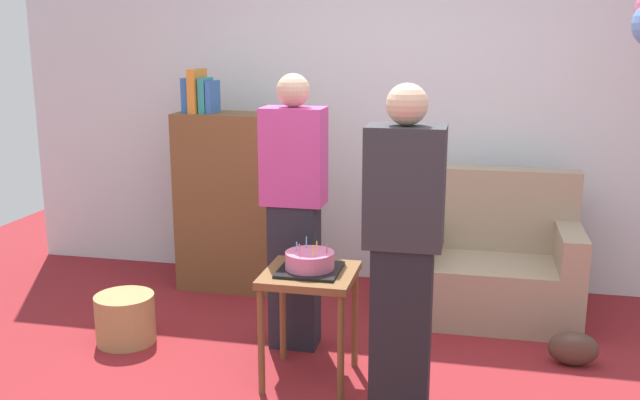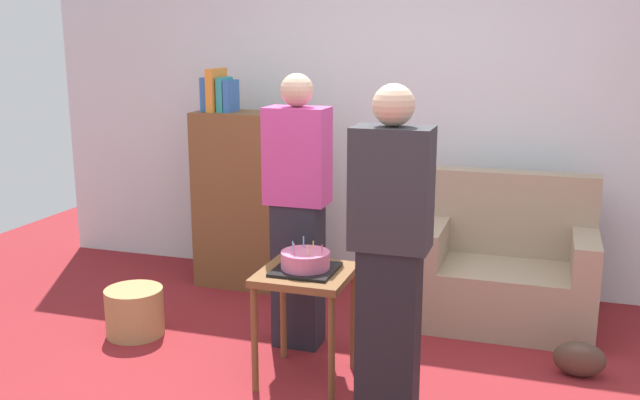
# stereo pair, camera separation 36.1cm
# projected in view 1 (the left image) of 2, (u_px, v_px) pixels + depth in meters

# --- Properties ---
(wall_back) EXTENTS (6.00, 0.10, 2.70)m
(wall_back) POSITION_uv_depth(u_px,v_px,m) (401.00, 103.00, 5.24)
(wall_back) COLOR silver
(wall_back) RESTS_ON ground_plane
(couch) EXTENTS (1.10, 0.70, 0.96)m
(couch) POSITION_uv_depth(u_px,v_px,m) (492.00, 266.00, 4.73)
(couch) COLOR gray
(couch) RESTS_ON ground_plane
(bookshelf) EXTENTS (0.80, 0.36, 1.61)m
(bookshelf) POSITION_uv_depth(u_px,v_px,m) (233.00, 199.00, 5.19)
(bookshelf) COLOR brown
(bookshelf) RESTS_ON ground_plane
(side_table) EXTENTS (0.48, 0.48, 0.62)m
(side_table) POSITION_uv_depth(u_px,v_px,m) (310.00, 288.00, 3.77)
(side_table) COLOR brown
(side_table) RESTS_ON ground_plane
(birthday_cake) EXTENTS (0.32, 0.32, 0.17)m
(birthday_cake) POSITION_uv_depth(u_px,v_px,m) (310.00, 262.00, 3.74)
(birthday_cake) COLOR black
(birthday_cake) RESTS_ON side_table
(person_blowing_candles) EXTENTS (0.36, 0.22, 1.63)m
(person_blowing_candles) POSITION_uv_depth(u_px,v_px,m) (294.00, 212.00, 4.15)
(person_blowing_candles) COLOR #23232D
(person_blowing_candles) RESTS_ON ground_plane
(person_holding_cake) EXTENTS (0.36, 0.22, 1.63)m
(person_holding_cake) POSITION_uv_depth(u_px,v_px,m) (403.00, 256.00, 3.31)
(person_holding_cake) COLOR black
(person_holding_cake) RESTS_ON ground_plane
(wicker_basket) EXTENTS (0.36, 0.36, 0.30)m
(wicker_basket) POSITION_uv_depth(u_px,v_px,m) (125.00, 319.00, 4.34)
(wicker_basket) COLOR #A88451
(wicker_basket) RESTS_ON ground_plane
(handbag) EXTENTS (0.28, 0.14, 0.20)m
(handbag) POSITION_uv_depth(u_px,v_px,m) (573.00, 349.00, 4.03)
(handbag) COLOR #473328
(handbag) RESTS_ON ground_plane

